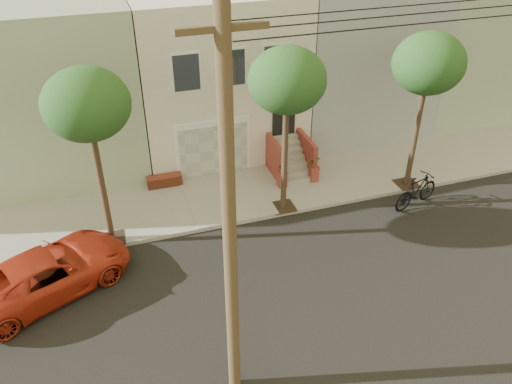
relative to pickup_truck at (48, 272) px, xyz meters
name	(u,v)px	position (x,y,z in m)	size (l,w,h in m)	color
ground	(296,281)	(7.53, -2.03, -0.72)	(90.00, 90.00, 0.00)	black
sidewalk	(247,193)	(7.53, 3.32, -0.64)	(40.00, 3.70, 0.15)	#98978A
house_row	(209,63)	(7.53, 9.16, 2.93)	(33.10, 11.70, 7.00)	beige
tree_left	(87,106)	(2.03, 1.87, 4.54)	(2.70, 2.57, 6.30)	#2D2116
tree_mid	(287,81)	(8.53, 1.87, 4.54)	(2.70, 2.57, 6.30)	#2D2116
tree_right	(429,64)	(14.03, 1.87, 4.54)	(2.70, 2.57, 6.30)	#2D2116
pickup_truck	(48,272)	(0.00, 0.00, 0.00)	(2.38, 5.16, 1.43)	#B12D17
motorcycle	(416,191)	(13.57, 0.56, -0.03)	(0.65, 2.29, 1.38)	black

